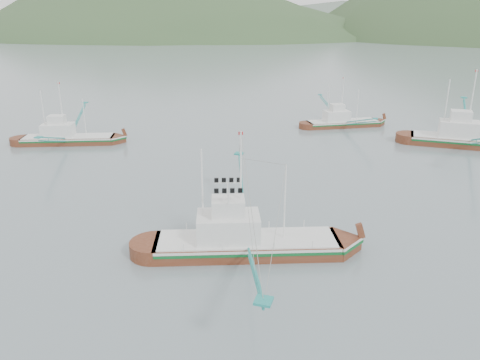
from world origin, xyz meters
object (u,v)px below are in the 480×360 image
(bg_boat_right, at_px, (468,136))
(bg_boat_far, at_px, (343,116))
(main_boat, at_px, (245,228))
(bg_boat_left, at_px, (67,131))

(bg_boat_right, relative_size, bg_boat_far, 1.41)
(main_boat, xyz_separation_m, bg_boat_far, (3.33, 47.97, -0.26))
(main_boat, bearing_deg, bg_boat_left, 124.77)
(bg_boat_right, xyz_separation_m, bg_boat_far, (-18.50, 7.78, 0.26))
(main_boat, height_order, bg_boat_right, bg_boat_right)
(bg_boat_left, xyz_separation_m, bg_boat_far, (37.96, 23.12, -0.05))
(main_boat, distance_m, bg_boat_far, 48.09)
(main_boat, bearing_deg, bg_boat_far, 66.46)
(bg_boat_left, relative_size, bg_boat_far, 1.12)
(main_boat, relative_size, bg_boat_right, 0.88)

